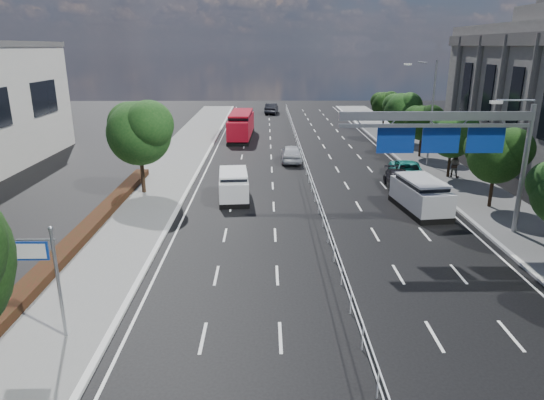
{
  "coord_description": "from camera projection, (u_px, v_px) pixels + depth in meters",
  "views": [
    {
      "loc": [
        -3.29,
        -15.19,
        10.05
      ],
      "look_at": [
        -2.99,
        8.89,
        2.4
      ],
      "focal_mm": 32.0,
      "sensor_mm": 36.0,
      "label": 1
    }
  ],
  "objects": [
    {
      "name": "ground",
      "position": [
        357.0,
        337.0,
        17.56
      ],
      "size": [
        160.0,
        160.0,
        0.0
      ],
      "primitive_type": "plane",
      "color": "black",
      "rests_on": "ground"
    },
    {
      "name": "white_minivan",
      "position": [
        234.0,
        185.0,
        33.16
      ],
      "size": [
        2.32,
        4.68,
        1.97
      ],
      "rotation": [
        0.0,
        0.0,
        0.08
      ],
      "color": "black",
      "rests_on": "ground"
    },
    {
      "name": "far_tree_g",
      "position": [
        402.0,
        108.0,
        51.79
      ],
      "size": [
        3.96,
        3.69,
        5.45
      ],
      "color": "black",
      "rests_on": "ground"
    },
    {
      "name": "far_tree_h",
      "position": [
        385.0,
        103.0,
        59.04
      ],
      "size": [
        3.41,
        3.18,
        4.91
      ],
      "color": "black",
      "rests_on": "ground"
    },
    {
      "name": "parked_car_teal",
      "position": [
        408.0,
        172.0,
        37.67
      ],
      "size": [
        3.03,
        5.51,
        1.46
      ],
      "primitive_type": "imported",
      "rotation": [
        0.0,
        0.0,
        -0.12
      ],
      "color": "#1B7C73",
      "rests_on": "ground"
    },
    {
      "name": "far_tree_e",
      "position": [
        453.0,
        134.0,
        37.56
      ],
      "size": [
        3.63,
        3.38,
        5.13
      ],
      "color": "black",
      "rests_on": "ground"
    },
    {
      "name": "near_tree_back",
      "position": [
        140.0,
        130.0,
        33.14
      ],
      "size": [
        4.84,
        4.51,
        6.69
      ],
      "color": "black",
      "rests_on": "ground"
    },
    {
      "name": "median_fence",
      "position": [
        307.0,
        171.0,
        38.84
      ],
      "size": [
        0.05,
        85.0,
        1.02
      ],
      "color": "silver",
      "rests_on": "ground"
    },
    {
      "name": "toilet_sign",
      "position": [
        42.0,
        264.0,
        16.53
      ],
      "size": [
        1.62,
        0.18,
        4.34
      ],
      "color": "gray",
      "rests_on": "ground"
    },
    {
      "name": "parked_car_dark",
      "position": [
        399.0,
        180.0,
        35.54
      ],
      "size": [
        2.19,
        4.67,
        1.32
      ],
      "primitive_type": "imported",
      "rotation": [
        0.0,
        0.0,
        -0.08
      ],
      "color": "black",
      "rests_on": "ground"
    },
    {
      "name": "near_car_dark",
      "position": [
        272.0,
        108.0,
        75.78
      ],
      "size": [
        2.26,
        4.93,
        1.57
      ],
      "primitive_type": "imported",
      "rotation": [
        0.0,
        0.0,
        3.01
      ],
      "color": "black",
      "rests_on": "ground"
    },
    {
      "name": "silver_minivan",
      "position": [
        421.0,
        195.0,
        30.66
      ],
      "size": [
        2.83,
        5.37,
        2.13
      ],
      "rotation": [
        0.0,
        0.0,
        0.13
      ],
      "color": "black",
      "rests_on": "ground"
    },
    {
      "name": "far_tree_f",
      "position": [
        423.0,
        121.0,
        44.73
      ],
      "size": [
        3.52,
        3.28,
        5.02
      ],
      "color": "black",
      "rests_on": "ground"
    },
    {
      "name": "near_car_silver",
      "position": [
        291.0,
        153.0,
        44.05
      ],
      "size": [
        1.88,
        4.57,
        1.55
      ],
      "primitive_type": "imported",
      "rotation": [
        0.0,
        0.0,
        3.13
      ],
      "color": "silver",
      "rests_on": "ground"
    },
    {
      "name": "pedestrian_b",
      "position": [
        454.0,
        165.0,
        38.3
      ],
      "size": [
        1.21,
        1.17,
        1.96
      ],
      "primitive_type": "imported",
      "rotation": [
        0.0,
        0.0,
        2.47
      ],
      "color": "gray",
      "rests_on": "sidewalk_far"
    },
    {
      "name": "overhead_gantry",
      "position": [
        456.0,
        135.0,
        25.52
      ],
      "size": [
        10.24,
        0.38,
        7.45
      ],
      "color": "gray",
      "rests_on": "ground"
    },
    {
      "name": "red_bus",
      "position": [
        241.0,
        125.0,
        55.19
      ],
      "size": [
        2.74,
        10.02,
        2.97
      ],
      "rotation": [
        0.0,
        0.0,
        -0.04
      ],
      "color": "black",
      "rests_on": "ground"
    },
    {
      "name": "far_tree_d",
      "position": [
        498.0,
        153.0,
        30.37
      ],
      "size": [
        3.85,
        3.59,
        5.34
      ],
      "color": "black",
      "rests_on": "ground"
    },
    {
      "name": "streetlight_far",
      "position": [
        429.0,
        106.0,
        40.88
      ],
      "size": [
        2.78,
        2.4,
        9.0
      ],
      "color": "gray",
      "rests_on": "ground"
    },
    {
      "name": "hedge_near",
      "position": [
        47.0,
        269.0,
        22.05
      ],
      "size": [
        1.0,
        36.0,
        0.44
      ],
      "primitive_type": "cube",
      "color": "black",
      "rests_on": "sidewalk_near"
    },
    {
      "name": "kerb_near",
      "position": [
        108.0,
        337.0,
        17.43
      ],
      "size": [
        0.25,
        140.0,
        0.15
      ],
      "primitive_type": "cube",
      "color": "silver",
      "rests_on": "ground"
    },
    {
      "name": "sidewalk_near",
      "position": [
        39.0,
        337.0,
        17.4
      ],
      "size": [
        5.0,
        140.0,
        0.14
      ],
      "primitive_type": "cube",
      "color": "slate",
      "rests_on": "ground"
    }
  ]
}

